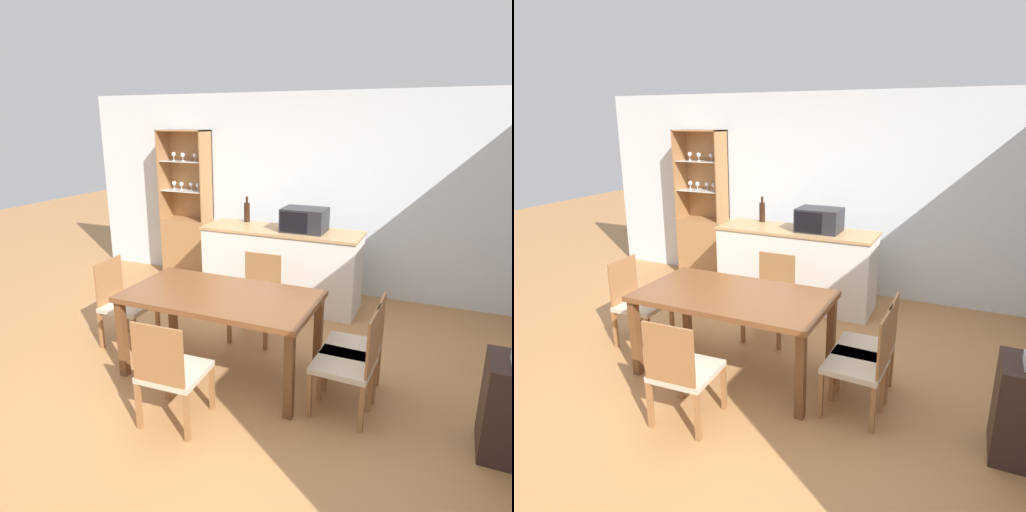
{
  "view_description": "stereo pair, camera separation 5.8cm",
  "coord_description": "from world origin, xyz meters",
  "views": [
    {
      "loc": [
        1.65,
        -3.09,
        2.19
      ],
      "look_at": [
        -0.14,
        1.04,
        0.86
      ],
      "focal_mm": 32.0,
      "sensor_mm": 36.0,
      "label": 1
    },
    {
      "loc": [
        1.7,
        -3.06,
        2.19
      ],
      "look_at": [
        -0.14,
        1.04,
        0.86
      ],
      "focal_mm": 32.0,
      "sensor_mm": 36.0,
      "label": 2
    }
  ],
  "objects": [
    {
      "name": "dining_chair_side_right_far",
      "position": [
        1.08,
        0.31,
        0.43
      ],
      "size": [
        0.44,
        0.44,
        0.87
      ],
      "rotation": [
        0.0,
        0.0,
        1.57
      ],
      "color": "#C1B299",
      "rests_on": "ground_plane"
    },
    {
      "name": "dining_chair_side_left_far",
      "position": [
        -1.27,
        0.31,
        0.43
      ],
      "size": [
        0.46,
        0.46,
        0.87
      ],
      "rotation": [
        0.0,
        0.0,
        -1.53
      ],
      "color": "#C1B299",
      "rests_on": "ground_plane"
    },
    {
      "name": "wall_back",
      "position": [
        0.0,
        2.63,
        1.27
      ],
      "size": [
        6.8,
        0.06,
        2.55
      ],
      "color": "silver",
      "rests_on": "ground_plane"
    },
    {
      "name": "dining_chair_head_near",
      "position": [
        -0.1,
        -0.62,
        0.43
      ],
      "size": [
        0.46,
        0.46,
        0.87
      ],
      "rotation": [
        0.0,
        0.0,
        0.05
      ],
      "color": "#C1B299",
      "rests_on": "ground_plane"
    },
    {
      "name": "wine_bottle",
      "position": [
        -0.74,
        2.13,
        1.08
      ],
      "size": [
        0.08,
        0.08,
        0.32
      ],
      "color": "black",
      "rests_on": "kitchen_counter"
    },
    {
      "name": "kitchen_counter",
      "position": [
        -0.18,
        1.91,
        0.48
      ],
      "size": [
        1.92,
        0.6,
        0.95
      ],
      "color": "silver",
      "rests_on": "ground_plane"
    },
    {
      "name": "display_cabinet",
      "position": [
        -1.83,
        2.44,
        0.61
      ],
      "size": [
        0.7,
        0.34,
        2.08
      ],
      "color": "#A37042",
      "rests_on": "ground_plane"
    },
    {
      "name": "dining_table",
      "position": [
        -0.1,
        0.17,
        0.67
      ],
      "size": [
        1.67,
        0.9,
        0.76
      ],
      "color": "brown",
      "rests_on": "ground_plane"
    },
    {
      "name": "dining_chair_head_far",
      "position": [
        -0.1,
        0.96,
        0.43
      ],
      "size": [
        0.44,
        0.44,
        0.87
      ],
      "rotation": [
        0.0,
        0.0,
        3.14
      ],
      "color": "#C1B299",
      "rests_on": "ground_plane"
    },
    {
      "name": "microwave",
      "position": [
        0.1,
        1.92,
        1.09
      ],
      "size": [
        0.5,
        0.38,
        0.27
      ],
      "color": "#232328",
      "rests_on": "kitchen_counter"
    },
    {
      "name": "dining_chair_side_right_near",
      "position": [
        1.08,
        0.03,
        0.43
      ],
      "size": [
        0.46,
        0.46,
        0.87
      ],
      "rotation": [
        0.0,
        0.0,
        1.53
      ],
      "color": "#C1B299",
      "rests_on": "ground_plane"
    },
    {
      "name": "ground_plane",
      "position": [
        0.0,
        0.0,
        0.0
      ],
      "size": [
        18.0,
        18.0,
        0.0
      ],
      "primitive_type": "plane",
      "color": "#B27A47"
    }
  ]
}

